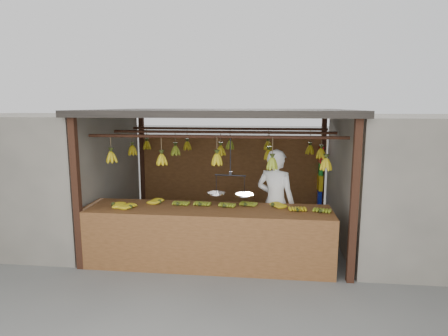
# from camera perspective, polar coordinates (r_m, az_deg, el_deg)

# --- Properties ---
(ground) EXTENTS (80.00, 80.00, 0.00)m
(ground) POSITION_cam_1_polar(r_m,az_deg,el_deg) (7.12, -0.28, -10.78)
(ground) COLOR #5B5B57
(stall) EXTENTS (4.30, 3.30, 2.40)m
(stall) POSITION_cam_1_polar(r_m,az_deg,el_deg) (7.02, 0.03, 5.45)
(stall) COLOR black
(stall) RESTS_ON ground
(neighbor_left) EXTENTS (3.00, 3.00, 2.30)m
(neighbor_left) POSITION_cam_1_polar(r_m,az_deg,el_deg) (8.06, -26.61, -0.92)
(neighbor_left) COLOR slate
(neighbor_left) RESTS_ON ground
(neighbor_right) EXTENTS (3.00, 3.00, 2.30)m
(neighbor_right) POSITION_cam_1_polar(r_m,az_deg,el_deg) (7.32, 28.96, -2.07)
(neighbor_right) COLOR slate
(neighbor_right) RESTS_ON ground
(counter) EXTENTS (3.85, 0.87, 0.96)m
(counter) POSITION_cam_1_polar(r_m,az_deg,el_deg) (5.75, -2.83, -8.21)
(counter) COLOR brown
(counter) RESTS_ON ground
(hanging_bananas) EXTENTS (3.60, 2.23, 0.36)m
(hanging_bananas) POSITION_cam_1_polar(r_m,az_deg,el_deg) (6.72, -0.25, 2.41)
(hanging_bananas) COLOR gold
(hanging_bananas) RESTS_ON ground
(balance_scale) EXTENTS (0.70, 0.31, 0.90)m
(balance_scale) POSITION_cam_1_polar(r_m,az_deg,el_deg) (5.81, 0.96, -3.50)
(balance_scale) COLOR black
(balance_scale) RESTS_ON ground
(vendor) EXTENTS (0.77, 0.65, 1.78)m
(vendor) POSITION_cam_1_polar(r_m,az_deg,el_deg) (6.24, 7.83, -5.24)
(vendor) COLOR white
(vendor) RESTS_ON ground
(bag_bundles) EXTENTS (0.08, 0.26, 1.29)m
(bag_bundles) POSITION_cam_1_polar(r_m,az_deg,el_deg) (8.20, 14.46, -1.18)
(bag_bundles) COLOR red
(bag_bundles) RESTS_ON ground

